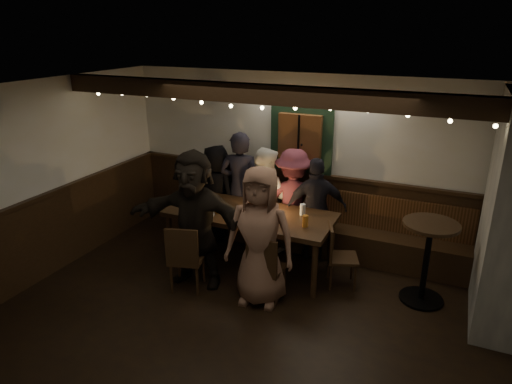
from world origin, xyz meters
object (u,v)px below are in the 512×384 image
at_px(person_e, 316,209).
at_px(dining_table, 250,217).
at_px(person_g, 260,237).
at_px(chair_near_left, 185,255).
at_px(person_f, 195,219).
at_px(high_top, 427,252).
at_px(person_c, 264,199).
at_px(person_d, 293,200).
at_px(person_b, 240,188).
at_px(person_a, 217,192).
at_px(chair_end, 337,252).
at_px(chair_near_right, 265,265).

bearing_deg(person_e, dining_table, 15.81).
bearing_deg(person_g, chair_near_left, -174.33).
bearing_deg(person_f, high_top, 10.80).
bearing_deg(high_top, dining_table, -177.84).
distance_m(person_c, person_g, 1.47).
bearing_deg(person_d, person_b, -11.08).
distance_m(high_top, person_e, 1.66).
xyz_separation_m(person_e, person_g, (-0.28, -1.36, 0.11)).
distance_m(person_a, person_e, 1.65).
height_order(high_top, person_c, person_c).
height_order(person_e, person_f, person_f).
bearing_deg(chair_near_left, person_a, 104.69).
bearing_deg(person_f, person_d, 55.70).
relative_size(chair_near_left, person_b, 0.52).
height_order(chair_end, person_a, person_a).
bearing_deg(person_b, high_top, 154.61).
height_order(person_a, person_f, person_f).
xyz_separation_m(chair_near_right, person_a, (-1.43, 1.41, 0.26)).
bearing_deg(person_c, person_g, 121.29).
distance_m(person_c, person_e, 0.81).
distance_m(chair_near_left, person_e, 2.00).
xyz_separation_m(person_a, person_g, (1.37, -1.42, 0.12)).
height_order(chair_near_right, person_g, person_g).
relative_size(high_top, person_b, 0.59).
relative_size(person_d, person_g, 0.90).
height_order(chair_near_right, person_a, person_a).
distance_m(chair_near_right, person_a, 2.02).
relative_size(chair_near_right, person_d, 0.56).
bearing_deg(person_f, chair_near_left, -93.52).
distance_m(dining_table, chair_near_right, 0.93).
height_order(dining_table, chair_end, dining_table).
bearing_deg(person_b, person_d, 171.45).
bearing_deg(person_e, chair_near_right, 56.46).
distance_m(chair_end, person_a, 2.25).
bearing_deg(person_c, person_a, 6.34).
height_order(dining_table, person_a, person_a).
bearing_deg(person_a, person_c, -163.02).
distance_m(dining_table, person_a, 1.13).
xyz_separation_m(dining_table, person_d, (0.35, 0.76, 0.03)).
relative_size(person_c, person_g, 0.91).
height_order(person_b, person_c, person_b).
bearing_deg(person_b, person_c, 158.92).
bearing_deg(chair_near_left, chair_near_right, 12.25).
distance_m(person_d, person_e, 0.42).
bearing_deg(high_top, chair_end, -175.56).
distance_m(chair_near_left, person_c, 1.65).
bearing_deg(chair_near_right, person_c, 113.39).
xyz_separation_m(chair_end, person_f, (-1.70, -0.66, 0.43)).
relative_size(dining_table, chair_near_right, 2.61).
xyz_separation_m(person_f, person_g, (0.94, -0.07, -0.04)).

